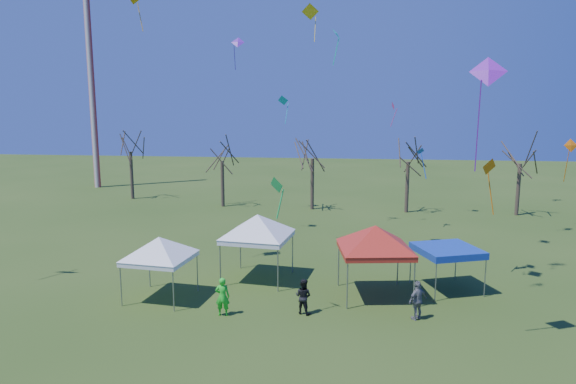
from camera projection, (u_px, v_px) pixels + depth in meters
The scene contains 24 objects.
ground at pixel (322, 320), 22.69m from camera, with size 140.00×140.00×0.00m, color #2D4817.
radio_mast at pixel (91, 77), 57.30m from camera, with size 0.70×0.70×25.00m, color silver.
tree_0 at pixel (130, 135), 50.95m from camera, with size 3.83×3.83×8.44m.
tree_1 at pixel (222, 145), 47.15m from camera, with size 3.42×3.42×7.54m.
tree_2 at pixel (313, 140), 45.78m from camera, with size 3.71×3.71×8.18m.
tree_3 at pixel (409, 144), 44.45m from camera, with size 3.59×3.59×7.91m.
tree_4 at pixel (522, 145), 43.27m from camera, with size 3.58×3.58×7.89m.
tent_white_west at pixel (159, 241), 24.72m from camera, with size 4.04×4.04×3.59m.
tent_white_mid at pixel (257, 219), 27.44m from camera, with size 4.68×4.68×4.16m.
tent_red at pixel (375, 230), 24.92m from camera, with size 4.67×4.67×4.17m.
tent_blue at pixel (447, 251), 26.04m from camera, with size 3.67×3.67×2.25m.
person_dark at pixel (303, 296), 23.23m from camera, with size 0.79×0.62×1.63m, color black.
person_grey at pixel (418, 300), 22.58m from camera, with size 1.03×0.43×1.76m, color slate.
person_green at pixel (222, 297), 23.02m from camera, with size 0.64×0.42×1.77m, color #22D927.
kite_11 at pixel (310, 12), 36.77m from camera, with size 1.28×0.77×2.74m.
kite_1 at pixel (277, 185), 22.03m from camera, with size 0.85×0.80×1.83m.
kite_12 at pixel (571, 146), 38.91m from camera, with size 1.08×0.48×3.33m.
kite_17 at pixel (489, 167), 27.51m from camera, with size 1.08×0.96×3.12m.
kite_13 at pixel (283, 101), 43.27m from camera, with size 1.07×0.83×2.41m.
kite_2 at pixel (238, 42), 42.61m from camera, with size 1.17×0.82×2.72m.
kite_22 at pixel (421, 152), 38.33m from camera, with size 0.95×0.91×2.39m.
kite_19 at pixel (393, 107), 41.95m from camera, with size 0.54×0.80×2.06m.
kite_5 at pixel (488, 72), 17.95m from camera, with size 1.40×1.02×4.15m.
kite_18 at pixel (337, 35), 28.66m from camera, with size 0.62×0.87×2.06m.
Camera 1 is at (1.17, -21.45, 9.37)m, focal length 32.00 mm.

